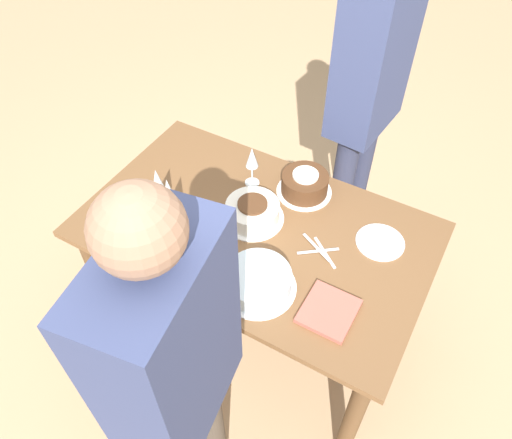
# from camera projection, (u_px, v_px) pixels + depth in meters

# --- Properties ---
(ground_plane) EXTENTS (12.00, 12.00, 0.00)m
(ground_plane) POSITION_uv_depth(u_px,v_px,m) (256.00, 322.00, 2.63)
(ground_plane) COLOR tan
(dining_table) EXTENTS (1.44, 0.87, 0.75)m
(dining_table) POSITION_uv_depth(u_px,v_px,m) (256.00, 246.00, 2.16)
(dining_table) COLOR brown
(dining_table) RESTS_ON ground_plane
(cake_center_white) EXTENTS (0.27, 0.27, 0.09)m
(cake_center_white) POSITION_uv_depth(u_px,v_px,m) (253.00, 212.00, 2.08)
(cake_center_white) COLOR white
(cake_center_white) RESTS_ON dining_table
(cake_front_chocolate) EXTENTS (0.25, 0.25, 0.11)m
(cake_front_chocolate) POSITION_uv_depth(u_px,v_px,m) (305.00, 184.00, 2.18)
(cake_front_chocolate) COLOR white
(cake_front_chocolate) RESTS_ON dining_table
(cake_back_decorated) EXTENTS (0.29, 0.29, 0.08)m
(cake_back_decorated) POSITION_uv_depth(u_px,v_px,m) (258.00, 281.00, 1.84)
(cake_back_decorated) COLOR white
(cake_back_decorated) RESTS_ON dining_table
(wine_glass_near) EXTENTS (0.06, 0.06, 0.23)m
(wine_glass_near) POSITION_uv_depth(u_px,v_px,m) (169.00, 192.00, 1.98)
(wine_glass_near) COLOR silver
(wine_glass_near) RESTS_ON dining_table
(wine_glass_far) EXTENTS (0.07, 0.07, 0.21)m
(wine_glass_far) POSITION_uv_depth(u_px,v_px,m) (157.00, 182.00, 2.05)
(wine_glass_far) COLOR silver
(wine_glass_far) RESTS_ON dining_table
(wine_glass_extra) EXTENTS (0.06, 0.06, 0.20)m
(wine_glass_extra) POSITION_uv_depth(u_px,v_px,m) (252.00, 159.00, 2.15)
(wine_glass_extra) COLOR silver
(wine_glass_extra) RESTS_ON dining_table
(dessert_plate_left) EXTENTS (0.20, 0.20, 0.01)m
(dessert_plate_left) POSITION_uv_depth(u_px,v_px,m) (380.00, 242.00, 2.02)
(dessert_plate_left) COLOR silver
(dessert_plate_left) RESTS_ON dining_table
(fork_pile) EXTENTS (0.19, 0.12, 0.01)m
(fork_pile) POSITION_uv_depth(u_px,v_px,m) (320.00, 250.00, 1.98)
(fork_pile) COLOR silver
(fork_pile) RESTS_ON dining_table
(napkin_stack) EXTENTS (0.18, 0.20, 0.02)m
(napkin_stack) POSITION_uv_depth(u_px,v_px,m) (329.00, 311.00, 1.79)
(napkin_stack) COLOR #B75B4C
(napkin_stack) RESTS_ON dining_table
(person_cutting) EXTENTS (0.26, 0.42, 1.76)m
(person_cutting) POSITION_uv_depth(u_px,v_px,m) (369.00, 84.00, 2.23)
(person_cutting) COLOR #2D334C
(person_cutting) RESTS_ON ground_plane
(person_watching) EXTENTS (0.28, 0.43, 1.71)m
(person_watching) POSITION_uv_depth(u_px,v_px,m) (176.00, 371.00, 1.35)
(person_watching) COLOR #4C4238
(person_watching) RESTS_ON ground_plane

